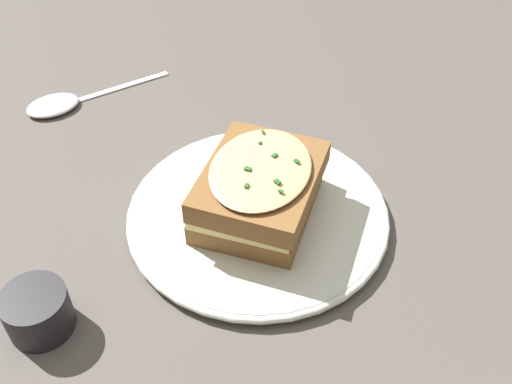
# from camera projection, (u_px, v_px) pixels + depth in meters

# --- Properties ---
(ground_plane) EXTENTS (2.40, 2.40, 0.00)m
(ground_plane) POSITION_uv_depth(u_px,v_px,m) (273.00, 226.00, 0.57)
(ground_plane) COLOR #514C47
(dinner_plate) EXTENTS (0.25, 0.25, 0.01)m
(dinner_plate) POSITION_uv_depth(u_px,v_px,m) (256.00, 216.00, 0.57)
(dinner_plate) COLOR silver
(dinner_plate) RESTS_ON ground_plane
(sandwich) EXTENTS (0.15, 0.13, 0.07)m
(sandwich) POSITION_uv_depth(u_px,v_px,m) (258.00, 190.00, 0.54)
(sandwich) COLOR brown
(sandwich) RESTS_ON dinner_plate
(spoon) EXTENTS (0.17, 0.10, 0.01)m
(spoon) POSITION_uv_depth(u_px,v_px,m) (61.00, 103.00, 0.71)
(spoon) COLOR silver
(spoon) RESTS_ON ground_plane
(condiment_pot) EXTENTS (0.05, 0.05, 0.04)m
(condiment_pot) POSITION_uv_depth(u_px,v_px,m) (38.00, 312.00, 0.48)
(condiment_pot) COLOR black
(condiment_pot) RESTS_ON ground_plane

